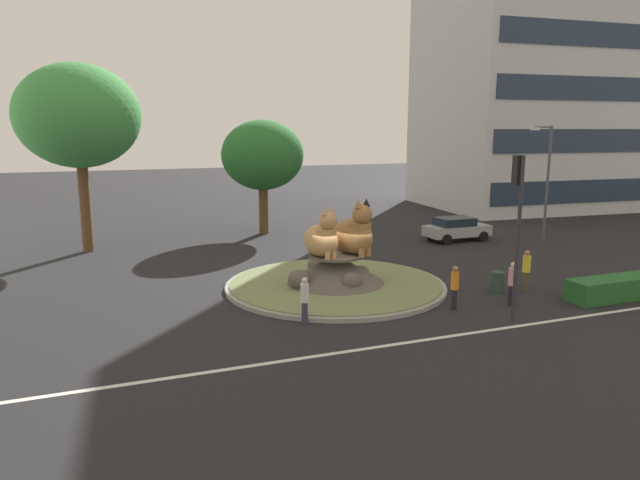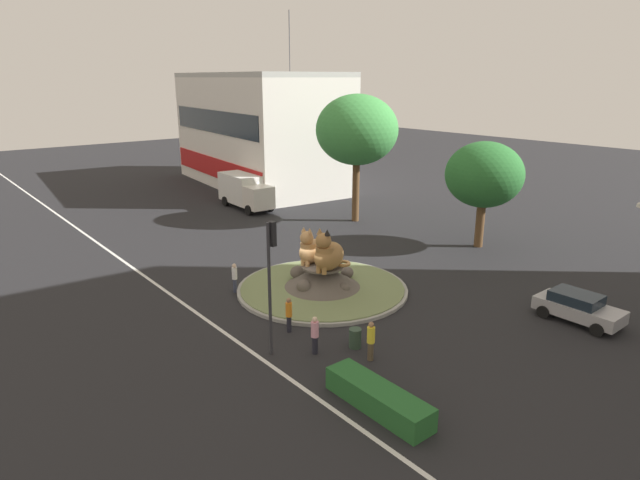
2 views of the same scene
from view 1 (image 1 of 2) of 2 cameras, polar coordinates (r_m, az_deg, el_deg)
The scene contains 17 objects.
ground_plane at distance 25.46m, azimuth 1.54°, elevation -4.71°, with size 160.00×160.00×0.00m, color black.
lane_centreline at distance 19.48m, azimuth 9.57°, elevation -9.89°, with size 112.00×0.20×0.01m, color silver.
roundabout_island at distance 25.31m, azimuth 1.51°, elevation -3.58°, with size 9.69×9.69×1.50m.
cat_statue_calico at distance 24.46m, azimuth 0.22°, elevation 0.17°, with size 1.70×2.34×2.19m.
cat_statue_tabby at distance 25.01m, azimuth 3.47°, elevation 0.64°, with size 1.95×2.66×2.47m.
traffic_light_mast at distance 21.48m, azimuth 19.05°, elevation 2.96°, with size 0.35×0.46×5.98m.
office_tower at distance 56.23m, azimuth 21.50°, elevation 17.44°, with size 20.38×14.98×27.79m.
clipped_hedge_strip at distance 26.68m, azimuth 27.44°, elevation -4.24°, with size 4.55×1.20×0.90m, color #235B28.
broadleaf_tree_behind_island at distance 34.68m, azimuth -22.91°, elevation 11.24°, with size 6.66×6.66×10.41m.
second_tree_near_tower at distance 37.99m, azimuth -5.73°, elevation 8.36°, with size 5.36×5.36×7.48m.
streetlight_arm at distance 37.38m, azimuth 21.55°, elevation 5.98°, with size 1.99×0.71×7.08m.
pedestrian_yellow_shirt at distance 26.23m, azimuth 19.81°, elevation -2.75°, with size 0.34×0.34×1.79m.
pedestrian_pink_shirt at distance 23.90m, azimuth 18.58°, elevation -4.02°, with size 0.35×0.35×1.76m.
pedestrian_orange_shirt at distance 22.75m, azimuth 13.24°, elevation -4.48°, with size 0.31×0.31×1.74m.
pedestrian_white_shirt at distance 20.61m, azimuth -1.54°, elevation -5.85°, with size 0.30×0.30×1.71m.
sedan_on_far_lane at distance 36.76m, azimuth 13.40°, elevation 1.13°, with size 4.06×2.04×1.47m.
litter_bin at distance 25.76m, azimuth 17.22°, elevation -3.99°, with size 0.56×0.56×0.90m.
Camera 1 is at (-9.38, -22.64, 6.91)m, focal length 32.19 mm.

